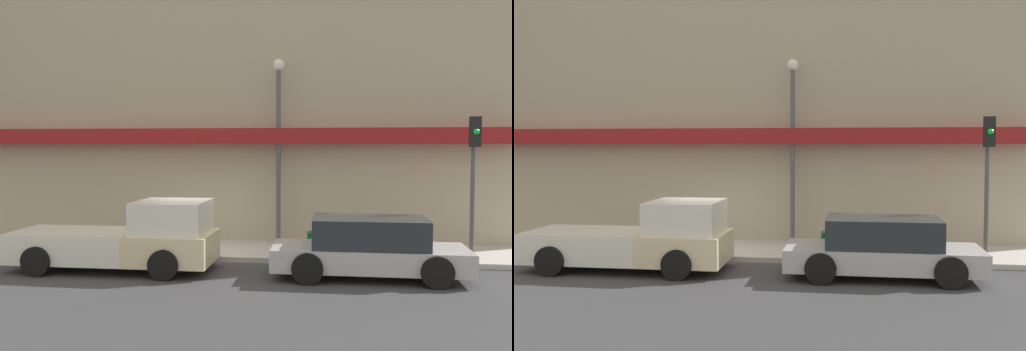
{
  "view_description": "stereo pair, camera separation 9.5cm",
  "coord_description": "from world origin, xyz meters",
  "views": [
    {
      "loc": [
        3.72,
        -15.31,
        3.23
      ],
      "look_at": [
        1.45,
        1.15,
        2.35
      ],
      "focal_mm": 40.0,
      "sensor_mm": 36.0,
      "label": 1
    },
    {
      "loc": [
        3.82,
        -15.3,
        3.23
      ],
      "look_at": [
        1.45,
        1.15,
        2.35
      ],
      "focal_mm": 40.0,
      "sensor_mm": 36.0,
      "label": 2
    }
  ],
  "objects": [
    {
      "name": "street_lamp",
      "position": [
        1.99,
        2.41,
        3.72
      ],
      "size": [
        0.36,
        0.36,
        5.75
      ],
      "color": "#4C4C4C",
      "rests_on": "sidewalk"
    },
    {
      "name": "pickup_truck",
      "position": [
        -1.55,
        -1.3,
        0.8
      ],
      "size": [
        5.22,
        2.18,
        1.82
      ],
      "rotation": [
        0.0,
        0.0,
        0.04
      ],
      "color": "beige",
      "rests_on": "ground"
    },
    {
      "name": "building",
      "position": [
        -0.01,
        4.37,
        5.2
      ],
      "size": [
        19.8,
        3.8,
        10.42
      ],
      "color": "tan",
      "rests_on": "ground"
    },
    {
      "name": "ground_plane",
      "position": [
        0.0,
        0.0,
        0.0
      ],
      "size": [
        80.0,
        80.0,
        0.0
      ],
      "primitive_type": "plane",
      "color": "#38383A"
    },
    {
      "name": "sidewalk",
      "position": [
        0.0,
        1.44,
        0.07
      ],
      "size": [
        36.0,
        2.88,
        0.15
      ],
      "color": "#B7B2A8",
      "rests_on": "ground"
    },
    {
      "name": "fire_hydrant",
      "position": [
        3.05,
        0.66,
        0.49
      ],
      "size": [
        0.17,
        0.17,
        0.69
      ],
      "color": "#196633",
      "rests_on": "sidewalk"
    },
    {
      "name": "parked_car",
      "position": [
        4.58,
        -1.3,
        0.72
      ],
      "size": [
        4.71,
        2.05,
        1.47
      ],
      "rotation": [
        0.0,
        0.0,
        0.02
      ],
      "color": "#ADADB2",
      "rests_on": "ground"
    },
    {
      "name": "traffic_light",
      "position": [
        7.4,
        0.47,
        2.78
      ],
      "size": [
        0.28,
        0.42,
        3.84
      ],
      "color": "#4C4C4C",
      "rests_on": "sidewalk"
    }
  ]
}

